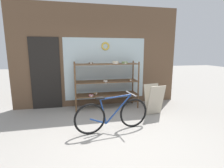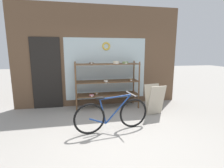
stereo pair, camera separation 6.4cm
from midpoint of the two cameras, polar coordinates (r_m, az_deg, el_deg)
The scene contains 5 objects.
ground_plane at distance 3.61m, azimuth 2.11°, elevation -17.55°, with size 30.00×30.00×0.00m, color gray.
storefront_facade at distance 5.50m, azimuth -4.25°, elevation 8.49°, with size 5.14×0.13×3.07m.
display_case at distance 5.19m, azimuth -1.11°, elevation 1.34°, with size 1.88×0.54×1.42m.
bicycle at distance 3.82m, azimuth 0.54°, elevation -10.01°, with size 1.67×0.46×0.80m.
sandwich_board at distance 4.87m, azimuth 14.07°, elevation -5.00°, with size 0.50×0.44×0.81m.
Camera 2 is at (-0.74, -3.09, 1.72)m, focal length 28.00 mm.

